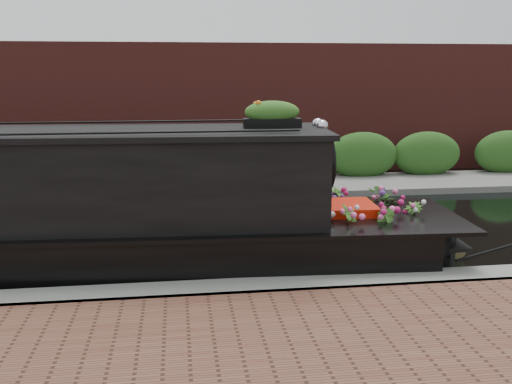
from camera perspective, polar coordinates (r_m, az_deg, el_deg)
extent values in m
plane|color=black|center=(11.31, -3.01, -4.38)|extent=(80.00, 80.00, 0.00)
cube|color=slate|center=(8.21, -1.00, -10.91)|extent=(40.00, 0.60, 0.50)
cube|color=slate|center=(15.37, -4.36, 0.07)|extent=(40.00, 2.40, 0.34)
cube|color=#26501A|center=(16.25, -4.56, 0.73)|extent=(40.00, 1.10, 2.80)
cube|color=#5A221E|center=(18.31, -4.95, 2.03)|extent=(40.00, 1.00, 8.00)
cube|color=black|center=(9.57, -23.54, 0.84)|extent=(9.81, 2.35, 1.43)
cube|color=black|center=(9.46, -23.93, 5.33)|extent=(9.98, 2.52, 0.08)
cube|color=red|center=(9.49, 6.24, 1.70)|extent=(0.16, 1.85, 1.43)
cube|color=black|center=(8.31, -1.62, 0.84)|extent=(0.95, 0.08, 0.58)
cube|color=red|center=(9.80, 9.26, -2.64)|extent=(0.89, 0.99, 0.53)
sphere|color=silver|center=(9.23, 6.64, 6.61)|extent=(0.19, 0.19, 0.19)
sphere|color=silver|center=(9.52, 6.20, 6.79)|extent=(0.19, 0.19, 0.19)
cube|color=black|center=(9.21, 1.62, 6.92)|extent=(0.94, 0.33, 0.14)
ellipsoid|color=orange|center=(9.19, 1.63, 8.16)|extent=(1.02, 0.31, 0.25)
imported|color=#376B23|center=(9.09, 9.16, -3.33)|extent=(0.43, 0.41, 0.67)
imported|color=#376B23|center=(9.23, 12.85, -3.49)|extent=(0.39, 0.42, 0.60)
imported|color=#376B23|center=(10.59, 12.71, -1.34)|extent=(0.74, 0.71, 0.64)
imported|color=#376B23|center=(9.95, 15.38, -2.59)|extent=(0.44, 0.44, 0.56)
imported|color=#376B23|center=(10.57, 8.08, -1.06)|extent=(0.41, 0.44, 0.69)
cylinder|color=olive|center=(10.66, 18.99, -5.14)|extent=(0.34, 0.45, 0.34)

